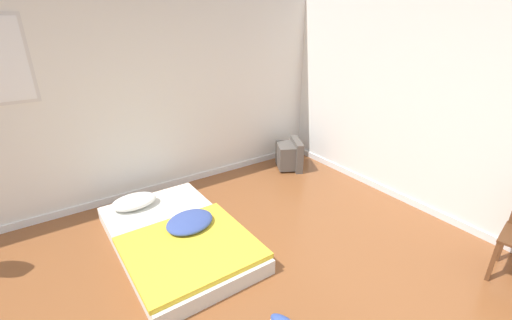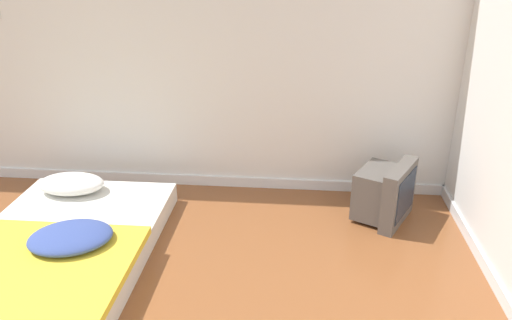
% 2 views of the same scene
% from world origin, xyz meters
% --- Properties ---
extents(wall_back, '(8.20, 0.08, 2.60)m').
position_xyz_m(wall_back, '(-0.01, 2.73, 1.29)').
color(wall_back, white).
rests_on(wall_back, ground_plane).
extents(wall_right, '(0.08, 7.80, 2.60)m').
position_xyz_m(wall_right, '(2.93, 0.00, 1.29)').
color(wall_right, white).
rests_on(wall_right, ground_plane).
extents(mattress_bed, '(1.20, 1.95, 0.30)m').
position_xyz_m(mattress_bed, '(0.08, 1.39, 0.11)').
color(mattress_bed, silver).
rests_on(mattress_bed, ground_plane).
extents(crt_tv, '(0.52, 0.57, 0.46)m').
position_xyz_m(crt_tv, '(2.33, 2.24, 0.22)').
color(crt_tv, '#56514C').
rests_on(crt_tv, ground_plane).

